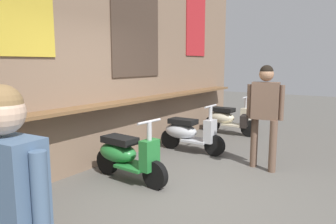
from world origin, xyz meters
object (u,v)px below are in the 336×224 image
Objects in this scene: scooter_green at (126,155)px; shopper_browsing at (8,210)px; shopper_with_handbag at (264,106)px; scooter_silver at (188,132)px; scooter_cream at (227,118)px.

scooter_green is 0.85× the size of shopper_browsing.
scooter_silver is at bearing -109.15° from shopper_with_handbag.
shopper_with_handbag reaches higher than scooter_cream.
shopper_with_handbag is at bearing -52.22° from scooter_cream.
scooter_silver is 1.00× the size of scooter_cream.
shopper_with_handbag is (1.63, -1.56, 0.67)m from scooter_green.
scooter_silver is at bearing -87.55° from scooter_cream.
scooter_cream is at bearing 94.37° from scooter_green.
scooter_cream is 0.81× the size of shopper_with_handbag.
scooter_green is at bearing -90.73° from scooter_silver.
scooter_cream is at bearing -170.39° from shopper_browsing.
shopper_with_handbag is at bearing 175.99° from shopper_browsing.
shopper_browsing is (-4.29, 0.02, -0.06)m from shopper_with_handbag.
shopper_browsing is at bearing -10.32° from shopper_with_handbag.
scooter_green is 0.81× the size of shopper_with_handbag.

